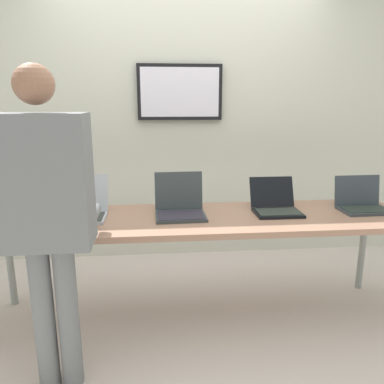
{
  "coord_description": "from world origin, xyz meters",
  "views": [
    {
      "loc": [
        -0.26,
        -2.44,
        1.51
      ],
      "look_at": [
        -0.02,
        0.17,
        0.86
      ],
      "focal_mm": 35.19,
      "sensor_mm": 36.0,
      "label": 1
    }
  ],
  "objects_px": {
    "equipment_box": "(14,195)",
    "laptop_station_0": "(84,208)",
    "laptop_station_3": "(362,202)",
    "laptop_station_1": "(180,206)",
    "laptop_station_2": "(275,205)",
    "person": "(46,205)",
    "workbench": "(197,223)"
  },
  "relations": [
    {
      "from": "laptop_station_1",
      "to": "person",
      "type": "distance_m",
      "value": 0.99
    },
    {
      "from": "laptop_station_3",
      "to": "equipment_box",
      "type": "bearing_deg",
      "value": 179.98
    },
    {
      "from": "laptop_station_0",
      "to": "laptop_station_3",
      "type": "height_order",
      "value": "laptop_station_0"
    },
    {
      "from": "laptop_station_0",
      "to": "laptop_station_1",
      "type": "relative_size",
      "value": 1.0
    },
    {
      "from": "laptop_station_1",
      "to": "person",
      "type": "height_order",
      "value": "person"
    },
    {
      "from": "equipment_box",
      "to": "laptop_station_3",
      "type": "bearing_deg",
      "value": -0.02
    },
    {
      "from": "person",
      "to": "laptop_station_2",
      "type": "bearing_deg",
      "value": 26.54
    },
    {
      "from": "laptop_station_2",
      "to": "workbench",
      "type": "bearing_deg",
      "value": -173.62
    },
    {
      "from": "laptop_station_2",
      "to": "person",
      "type": "distance_m",
      "value": 1.55
    },
    {
      "from": "equipment_box",
      "to": "laptop_station_1",
      "type": "xyz_separation_m",
      "value": [
        1.09,
        -0.0,
        -0.1
      ]
    },
    {
      "from": "workbench",
      "to": "equipment_box",
      "type": "height_order",
      "value": "equipment_box"
    },
    {
      "from": "workbench",
      "to": "equipment_box",
      "type": "xyz_separation_m",
      "value": [
        -1.21,
        0.06,
        0.21
      ]
    },
    {
      "from": "laptop_station_3",
      "to": "person",
      "type": "height_order",
      "value": "person"
    },
    {
      "from": "laptop_station_0",
      "to": "person",
      "type": "xyz_separation_m",
      "value": [
        -0.04,
        -0.69,
        0.22
      ]
    },
    {
      "from": "equipment_box",
      "to": "laptop_station_3",
      "type": "relative_size",
      "value": 1.2
    },
    {
      "from": "laptop_station_0",
      "to": "person",
      "type": "distance_m",
      "value": 0.73
    },
    {
      "from": "equipment_box",
      "to": "laptop_station_0",
      "type": "height_order",
      "value": "equipment_box"
    },
    {
      "from": "laptop_station_2",
      "to": "laptop_station_1",
      "type": "bearing_deg",
      "value": -179.05
    },
    {
      "from": "equipment_box",
      "to": "person",
      "type": "xyz_separation_m",
      "value": [
        0.4,
        -0.68,
        0.11
      ]
    },
    {
      "from": "workbench",
      "to": "person",
      "type": "distance_m",
      "value": 1.07
    },
    {
      "from": "equipment_box",
      "to": "laptop_station_1",
      "type": "relative_size",
      "value": 1.22
    },
    {
      "from": "laptop_station_0",
      "to": "laptop_station_2",
      "type": "distance_m",
      "value": 1.33
    },
    {
      "from": "workbench",
      "to": "laptop_station_2",
      "type": "height_order",
      "value": "laptop_station_2"
    },
    {
      "from": "laptop_station_1",
      "to": "person",
      "type": "bearing_deg",
      "value": -135.79
    },
    {
      "from": "laptop_station_1",
      "to": "laptop_station_3",
      "type": "distance_m",
      "value": 1.32
    },
    {
      "from": "workbench",
      "to": "person",
      "type": "height_order",
      "value": "person"
    },
    {
      "from": "laptop_station_3",
      "to": "laptop_station_2",
      "type": "bearing_deg",
      "value": 179.24
    },
    {
      "from": "workbench",
      "to": "laptop_station_1",
      "type": "distance_m",
      "value": 0.17
    },
    {
      "from": "laptop_station_2",
      "to": "person",
      "type": "bearing_deg",
      "value": -153.46
    },
    {
      "from": "equipment_box",
      "to": "laptop_station_1",
      "type": "distance_m",
      "value": 1.1
    },
    {
      "from": "laptop_station_2",
      "to": "person",
      "type": "xyz_separation_m",
      "value": [
        -1.37,
        -0.68,
        0.23
      ]
    },
    {
      "from": "laptop_station_2",
      "to": "laptop_station_3",
      "type": "distance_m",
      "value": 0.64
    }
  ]
}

